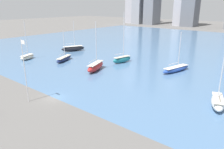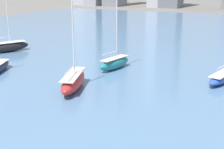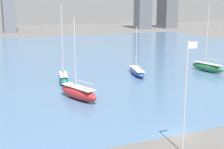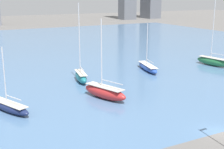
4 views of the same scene
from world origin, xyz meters
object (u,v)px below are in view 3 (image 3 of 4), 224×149
Objects in this scene: flag_pole at (186,94)px; sailboat_red at (78,92)px; sailboat_teal at (64,78)px; sailboat_green at (207,67)px; sailboat_blue at (137,71)px.

sailboat_red reaches higher than flag_pole.
sailboat_green reaches higher than sailboat_teal.
sailboat_blue is 18.01m from sailboat_teal.
sailboat_teal is at bearing 167.77° from sailboat_green.
sailboat_green is (35.65, -1.75, -0.01)m from sailboat_teal.
sailboat_red is 0.86× the size of sailboat_teal.
flag_pole is at bearing -98.56° from sailboat_red.
sailboat_green is at bearing 2.83° from sailboat_blue.
sailboat_green reaches higher than sailboat_red.
sailboat_teal reaches higher than sailboat_blue.
flag_pole is 0.89× the size of sailboat_red.
flag_pole is 0.74× the size of sailboat_green.
sailboat_blue is 0.69× the size of sailboat_teal.
sailboat_red reaches higher than sailboat_blue.
sailboat_blue is 0.67× the size of sailboat_green.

